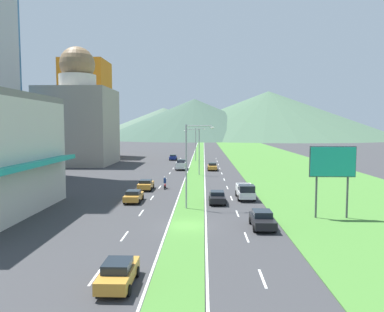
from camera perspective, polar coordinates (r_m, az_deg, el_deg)
name	(u,v)px	position (r m, az deg, el deg)	size (l,w,h in m)	color
ground_plane	(187,226)	(34.74, -0.78, -10.74)	(600.00, 600.00, 0.00)	#38383A
grass_median	(198,162)	(93.93, 0.86, -1.00)	(3.20, 240.00, 0.06)	#477F33
grass_verge_right	(279,163)	(95.84, 13.27, -1.01)	(24.00, 240.00, 0.06)	#477F33
lane_dash_left_1	(96,276)	(24.57, -14.65, -17.50)	(0.16, 2.80, 0.01)	silver
lane_dash_left_2	(125,236)	(32.20, -10.36, -12.05)	(0.16, 2.80, 0.01)	silver
lane_dash_left_3	(141,213)	(40.12, -7.83, -8.68)	(0.16, 2.80, 0.01)	silver
lane_dash_left_4	(152,198)	(48.18, -6.17, -6.41)	(0.16, 2.80, 0.01)	silver
lane_dash_left_5	(160,187)	(56.32, -4.99, -4.80)	(0.16, 2.80, 0.01)	silver
lane_dash_left_6	(165,179)	(64.52, -4.12, -3.60)	(0.16, 2.80, 0.01)	silver
lane_dash_left_7	(170,173)	(72.74, -3.44, -2.66)	(0.16, 2.80, 0.01)	silver
lane_dash_left_8	(173,168)	(81.00, -2.90, -1.92)	(0.16, 2.80, 0.01)	silver
lane_dash_left_9	(176,164)	(89.26, -2.47, -1.31)	(0.16, 2.80, 0.01)	silver
lane_dash_left_10	(178,161)	(97.54, -2.10, -0.81)	(0.16, 2.80, 0.01)	silver
lane_dash_left_11	(180,158)	(105.83, -1.80, -0.38)	(0.16, 2.80, 0.01)	silver
lane_dash_right_1	(263,278)	(23.94, 10.82, -18.05)	(0.16, 2.80, 0.01)	silver
lane_dash_right_2	(247,237)	(31.72, 8.40, -12.28)	(0.16, 2.80, 0.01)	silver
lane_dash_right_3	(237,214)	(39.74, 7.01, -8.80)	(0.16, 2.80, 0.01)	silver
lane_dash_right_4	(231,198)	(47.86, 6.10, -6.49)	(0.16, 2.80, 0.01)	silver
lane_dash_right_5	(227,187)	(56.05, 5.46, -4.85)	(0.16, 2.80, 0.01)	silver
lane_dash_right_6	(224,180)	(64.28, 4.98, -3.63)	(0.16, 2.80, 0.01)	silver
lane_dash_right_7	(222,173)	(72.53, 4.62, -2.69)	(0.16, 2.80, 0.01)	silver
lane_dash_right_8	(220,169)	(80.80, 4.33, -1.94)	(0.16, 2.80, 0.01)	silver
lane_dash_right_9	(218,165)	(89.09, 4.09, -1.33)	(0.16, 2.80, 0.01)	silver
lane_dash_right_10	(217,161)	(97.38, 3.89, -0.82)	(0.16, 2.80, 0.01)	silver
lane_dash_right_11	(216,159)	(105.69, 3.73, -0.39)	(0.16, 2.80, 0.01)	silver
edge_line_median_left	(191,162)	(93.97, -0.21, -1.01)	(0.16, 240.00, 0.01)	silver
edge_line_median_right	(204,163)	(93.92, 1.93, -1.01)	(0.16, 240.00, 0.01)	silver
domed_building	(79,119)	(93.77, -17.08, 5.54)	(16.23, 16.23, 28.09)	#9E9384
midrise_colored	(86,109)	(116.35, -15.97, 6.95)	(12.72, 12.72, 28.64)	orange
hill_far_left	(164,123)	(302.81, -4.39, 5.13)	(123.74, 123.74, 24.14)	#516B56
hill_far_center	(194,119)	(280.35, 0.38, 5.76)	(143.89, 143.89, 29.74)	#3D5647
hill_far_right	(268,115)	(303.02, 11.67, 6.27)	(194.46, 194.46, 36.99)	#47664C
street_lamp_near	(189,160)	(40.86, -0.40, -0.69)	(3.21, 0.39, 9.39)	#99999E
street_lamp_mid	(197,148)	(69.21, 0.84, 1.18)	(2.93, 0.43, 8.74)	#99999E
street_lamp_far	(197,142)	(97.57, 0.75, 2.15)	(2.65, 0.35, 8.73)	#99999E
billboard_roadside	(333,165)	(39.07, 20.88, -1.34)	(4.57, 0.28, 7.24)	#4C4C51
car_0	(134,196)	(45.69, -8.99, -6.10)	(1.98, 4.12, 1.46)	#C6842D
car_1	(212,167)	(77.56, 3.15, -1.63)	(2.02, 4.25, 1.54)	#C6842D
car_2	(118,273)	(22.69, -11.31, -17.26)	(1.90, 4.22, 1.53)	#C6842D
car_3	(173,157)	(100.73, -2.92, -0.20)	(1.99, 4.03, 1.49)	navy
car_4	(217,197)	(44.58, 3.91, -6.33)	(1.97, 4.28, 1.44)	black
car_5	(146,185)	(54.13, -7.14, -4.39)	(2.02, 4.26, 1.48)	#C6842D
car_6	(262,219)	(34.52, 10.79, -9.57)	(2.03, 4.42, 1.56)	black
pickup_truck_0	(181,165)	(78.97, -1.68, -1.37)	(2.18, 5.40, 2.00)	silver
pickup_truck_1	(245,191)	(47.32, 8.24, -5.43)	(2.18, 5.40, 2.00)	silver
motorcycle_rider	(165,184)	(54.84, -4.20, -4.27)	(0.36, 2.00, 1.80)	black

